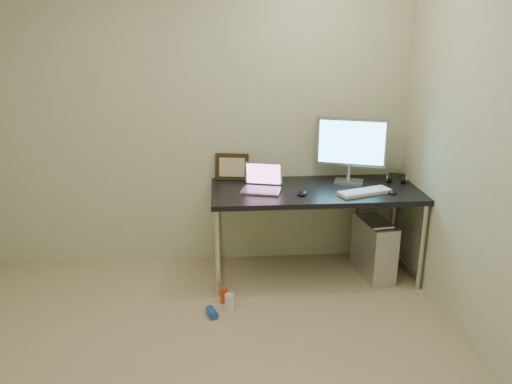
% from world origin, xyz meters
% --- Properties ---
extents(wall_back, '(3.50, 0.02, 2.50)m').
position_xyz_m(wall_back, '(0.00, 1.75, 1.25)').
color(wall_back, beige).
rests_on(wall_back, ground).
extents(desk, '(1.65, 0.72, 0.75)m').
position_xyz_m(desk, '(0.92, 1.39, 0.67)').
color(desk, black).
rests_on(desk, ground).
extents(tower_computer, '(0.27, 0.49, 0.51)m').
position_xyz_m(tower_computer, '(1.42, 1.33, 0.24)').
color(tower_computer, silver).
rests_on(tower_computer, ground).
extents(cable_a, '(0.01, 0.16, 0.69)m').
position_xyz_m(cable_a, '(1.37, 1.70, 0.40)').
color(cable_a, black).
rests_on(cable_a, ground).
extents(cable_b, '(0.02, 0.11, 0.71)m').
position_xyz_m(cable_b, '(1.46, 1.68, 0.38)').
color(cable_b, black).
rests_on(cable_b, ground).
extents(can_red, '(0.08, 0.08, 0.11)m').
position_xyz_m(can_red, '(0.18, 0.98, 0.05)').
color(can_red, red).
rests_on(can_red, ground).
extents(can_white, '(0.09, 0.09, 0.12)m').
position_xyz_m(can_white, '(0.22, 0.87, 0.06)').
color(can_white, white).
rests_on(can_white, ground).
extents(can_blue, '(0.10, 0.13, 0.06)m').
position_xyz_m(can_blue, '(0.09, 0.79, 0.03)').
color(can_blue, blue).
rests_on(can_blue, ground).
extents(laptop, '(0.35, 0.31, 0.21)m').
position_xyz_m(laptop, '(0.50, 1.39, 0.80)').
color(laptop, '#B5B5BC').
rests_on(laptop, desk).
extents(monitor, '(0.55, 0.24, 0.54)m').
position_xyz_m(monitor, '(1.23, 1.54, 1.06)').
color(monitor, '#B5B5BC').
rests_on(monitor, desk).
extents(keyboard, '(0.44, 0.27, 0.03)m').
position_xyz_m(keyboard, '(1.28, 1.24, 0.76)').
color(keyboard, silver).
rests_on(keyboard, desk).
extents(mouse_right, '(0.08, 0.11, 0.03)m').
position_xyz_m(mouse_right, '(1.50, 1.22, 0.77)').
color(mouse_right, black).
rests_on(mouse_right, desk).
extents(mouse_left, '(0.10, 0.14, 0.04)m').
position_xyz_m(mouse_left, '(0.80, 1.25, 0.77)').
color(mouse_left, black).
rests_on(mouse_left, desk).
extents(headphones, '(0.17, 0.10, 0.10)m').
position_xyz_m(headphones, '(1.63, 1.51, 0.78)').
color(headphones, black).
rests_on(headphones, desk).
extents(picture_frame, '(0.29, 0.12, 0.23)m').
position_xyz_m(picture_frame, '(0.27, 1.69, 0.86)').
color(picture_frame, black).
rests_on(picture_frame, desk).
extents(webcam, '(0.04, 0.03, 0.12)m').
position_xyz_m(webcam, '(0.54, 1.68, 0.84)').
color(webcam, silver).
rests_on(webcam, desk).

